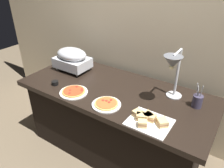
% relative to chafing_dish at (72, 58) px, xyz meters
% --- Properties ---
extents(ground_plane, '(8.00, 8.00, 0.00)m').
position_rel_chafing_dish_xyz_m(ground_plane, '(0.64, -0.10, -0.91)').
color(ground_plane, brown).
extents(back_wall, '(4.40, 0.04, 2.40)m').
position_rel_chafing_dish_xyz_m(back_wall, '(0.64, 0.40, 0.29)').
color(back_wall, '#C6B593').
rests_on(back_wall, ground_plane).
extents(buffet_table, '(1.90, 0.84, 0.76)m').
position_rel_chafing_dish_xyz_m(buffet_table, '(0.64, -0.10, -0.52)').
color(buffet_table, black).
rests_on(buffet_table, ground_plane).
extents(chafing_dish, '(0.38, 0.27, 0.26)m').
position_rel_chafing_dish_xyz_m(chafing_dish, '(0.00, 0.00, 0.00)').
color(chafing_dish, '#B7BABF').
rests_on(chafing_dish, buffet_table).
extents(heat_lamp, '(0.15, 0.33, 0.47)m').
position_rel_chafing_dish_xyz_m(heat_lamp, '(1.15, -0.05, 0.21)').
color(heat_lamp, '#B7BABF').
rests_on(heat_lamp, buffet_table).
extents(pizza_plate_front, '(0.27, 0.27, 0.03)m').
position_rel_chafing_dish_xyz_m(pizza_plate_front, '(0.35, -0.37, -0.13)').
color(pizza_plate_front, white).
rests_on(pizza_plate_front, buffet_table).
extents(pizza_plate_center, '(0.25, 0.25, 0.03)m').
position_rel_chafing_dish_xyz_m(pizza_plate_center, '(0.72, -0.37, -0.13)').
color(pizza_plate_center, white).
rests_on(pizza_plate_center, buffet_table).
extents(sandwich_platter, '(0.33, 0.27, 0.06)m').
position_rel_chafing_dish_xyz_m(sandwich_platter, '(1.12, -0.37, -0.12)').
color(sandwich_platter, white).
rests_on(sandwich_platter, buffet_table).
extents(sauce_cup_near, '(0.07, 0.07, 0.04)m').
position_rel_chafing_dish_xyz_m(sauce_cup_near, '(0.08, -0.36, -0.12)').
color(sauce_cup_near, black).
rests_on(sauce_cup_near, buffet_table).
extents(utensil_holder, '(0.08, 0.08, 0.23)m').
position_rel_chafing_dish_xyz_m(utensil_holder, '(1.37, 0.04, -0.09)').
color(utensil_holder, '#383347').
rests_on(utensil_holder, buffet_table).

